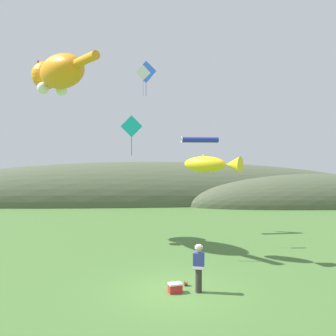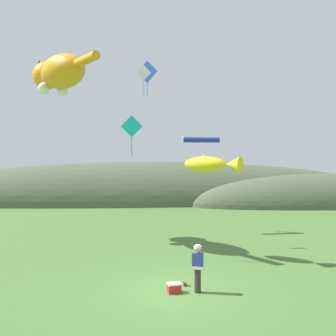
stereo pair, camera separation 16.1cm
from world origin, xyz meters
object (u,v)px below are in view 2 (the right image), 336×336
at_px(picnic_cooler, 174,288).
at_px(kite_diamond_white, 144,73).
at_px(kite_tube_streamer, 200,140).
at_px(kite_diamond_blue, 147,72).
at_px(kite_spool, 185,283).
at_px(festival_attendant, 198,267).
at_px(kite_fish_windsock, 211,164).
at_px(kite_giant_cat, 59,74).
at_px(kite_diamond_teal, 132,127).

height_order(picnic_cooler, kite_diamond_white, kite_diamond_white).
distance_m(kite_tube_streamer, kite_diamond_blue, 6.01).
bearing_deg(kite_spool, kite_tube_streamer, 77.10).
height_order(festival_attendant, kite_fish_windsock, kite_fish_windsock).
distance_m(festival_attendant, kite_diamond_white, 12.08).
xyz_separation_m(kite_spool, kite_diamond_blue, (-1.13, 11.68, 10.74)).
bearing_deg(kite_tube_streamer, kite_fish_windsock, -95.05).
xyz_separation_m(festival_attendant, kite_spool, (-0.38, 0.74, -0.85)).
xyz_separation_m(kite_giant_cat, kite_diamond_white, (4.95, -0.97, -0.10)).
distance_m(kite_giant_cat, kite_diamond_teal, 6.71).
relative_size(kite_spool, kite_fish_windsock, 0.07).
distance_m(kite_giant_cat, kite_fish_windsock, 10.64).
bearing_deg(kite_diamond_white, kite_tube_streamer, 38.87).
relative_size(festival_attendant, kite_tube_streamer, 0.70).
bearing_deg(festival_attendant, kite_diamond_blue, 96.92).
distance_m(festival_attendant, picnic_cooler, 1.17).
height_order(kite_spool, kite_fish_windsock, kite_fish_windsock).
xyz_separation_m(kite_spool, kite_fish_windsock, (1.81, 3.96, 4.56)).
bearing_deg(kite_diamond_teal, kite_fish_windsock, -5.88).
xyz_separation_m(festival_attendant, picnic_cooler, (-0.87, 0.05, -0.77)).
relative_size(picnic_cooler, kite_diamond_teal, 0.27).
height_order(picnic_cooler, kite_fish_windsock, kite_fish_windsock).
height_order(festival_attendant, kite_diamond_teal, kite_diamond_teal).
distance_m(picnic_cooler, kite_fish_windsock, 6.86).
height_order(festival_attendant, kite_giant_cat, kite_giant_cat).
bearing_deg(kite_diamond_blue, kite_fish_windsock, -69.16).
distance_m(kite_giant_cat, kite_tube_streamer, 9.77).
bearing_deg(kite_fish_windsock, kite_diamond_teal, 174.12).
relative_size(kite_giant_cat, kite_fish_windsock, 2.22).
height_order(kite_giant_cat, kite_fish_windsock, kite_giant_cat).
bearing_deg(kite_diamond_teal, kite_diamond_white, 77.35).
xyz_separation_m(kite_spool, kite_giant_cat, (-6.40, 8.25, 9.80)).
xyz_separation_m(kite_diamond_teal, kite_diamond_blue, (0.98, 7.31, 4.33)).
relative_size(kite_fish_windsock, kite_tube_streamer, 1.15).
bearing_deg(kite_diamond_blue, kite_diamond_teal, -97.60).
bearing_deg(kite_tube_streamer, kite_giant_cat, -166.47).
xyz_separation_m(picnic_cooler, kite_fish_windsock, (2.30, 4.65, 4.48)).
relative_size(kite_fish_windsock, kite_diamond_blue, 1.19).
height_order(picnic_cooler, kite_diamond_teal, kite_diamond_teal).
xyz_separation_m(kite_diamond_white, kite_diamond_blue, (0.32, 4.40, 1.04)).
xyz_separation_m(picnic_cooler, kite_diamond_white, (-0.96, 7.97, 9.62)).
relative_size(festival_attendant, kite_diamond_teal, 0.89).
xyz_separation_m(kite_diamond_teal, kite_diamond_white, (0.65, 2.92, 3.30)).
distance_m(picnic_cooler, kite_diamond_blue, 16.34).
xyz_separation_m(kite_giant_cat, kite_diamond_teal, (4.29, -3.89, -3.39)).
height_order(kite_spool, kite_tube_streamer, kite_tube_streamer).
bearing_deg(kite_fish_windsock, kite_diamond_blue, 110.84).
height_order(kite_fish_windsock, kite_tube_streamer, kite_tube_streamer).
relative_size(festival_attendant, picnic_cooler, 3.26).
distance_m(kite_fish_windsock, kite_diamond_blue, 10.31).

